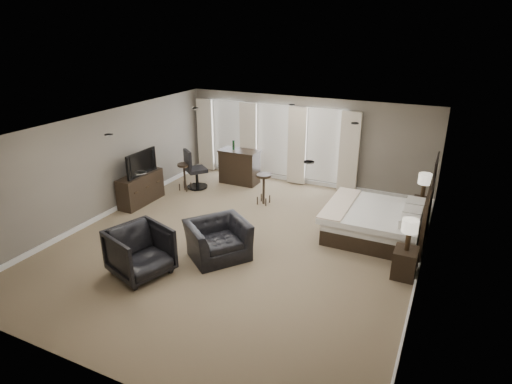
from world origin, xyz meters
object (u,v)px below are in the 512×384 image
at_px(armchair_near, 218,234).
at_px(armchair_far, 140,250).
at_px(bed, 374,208).
at_px(dresser, 141,189).
at_px(lamp_near, 409,235).
at_px(nightstand_far, 420,209).
at_px(bar_stool_right, 264,189).
at_px(nightstand_near, 405,263).
at_px(bar_stool_left, 185,177).
at_px(desk_chair, 196,169).
at_px(tv, 139,172).
at_px(lamp_far, 424,186).
at_px(bar_counter, 239,166).

xyz_separation_m(armchair_near, armchair_far, (-1.01, -1.21, 0.01)).
bearing_deg(bed, dresser, -172.99).
bearing_deg(lamp_near, bed, 121.54).
height_order(nightstand_far, dresser, dresser).
relative_size(lamp_near, bar_stool_right, 0.75).
relative_size(bed, armchair_far, 2.02).
relative_size(nightstand_near, armchair_far, 0.54).
distance_m(bar_stool_left, desk_chair, 0.42).
height_order(bar_stool_left, bar_stool_right, bar_stool_right).
distance_m(nightstand_near, bar_stool_left, 6.72).
bearing_deg(armchair_near, nightstand_far, -6.12).
relative_size(nightstand_near, nightstand_far, 1.08).
relative_size(bed, nightstand_near, 3.73).
bearing_deg(bar_stool_right, tv, -155.56).
distance_m(nightstand_near, armchair_far, 5.07).
bearing_deg(lamp_near, tv, 174.16).
bearing_deg(bar_stool_left, armchair_far, -66.49).
xyz_separation_m(lamp_near, bar_stool_left, (-6.41, 2.03, -0.48)).
height_order(lamp_far, dresser, lamp_far).
xyz_separation_m(lamp_near, tv, (-6.92, 0.71, 0.01)).
bearing_deg(bar_stool_left, desk_chair, 53.07).
height_order(nightstand_far, lamp_far, lamp_far).
distance_m(lamp_far, dresser, 7.27).
bearing_deg(nightstand_near, dresser, 174.16).
bearing_deg(desk_chair, tv, 103.87).
height_order(bed, lamp_near, bed).
xyz_separation_m(tv, bar_counter, (1.67, 2.54, -0.38)).
relative_size(nightstand_far, tv, 0.47).
distance_m(bed, lamp_near, 1.71).
distance_m(nightstand_near, bar_counter, 6.18).
xyz_separation_m(nightstand_near, desk_chair, (-6.18, 2.33, 0.31)).
distance_m(dresser, tv, 0.48).
bearing_deg(armchair_near, bar_stool_right, 43.39).
relative_size(armchair_far, desk_chair, 0.89).
bearing_deg(nightstand_far, desk_chair, -174.69).
bearing_deg(tv, nightstand_far, -72.43).
bearing_deg(bar_stool_right, bar_stool_left, -178.90).
height_order(bed, dresser, bed).
bearing_deg(tv, bar_stool_right, -65.56).
bearing_deg(bar_stool_right, armchair_near, -84.14).
height_order(armchair_far, desk_chair, desk_chair).
relative_size(nightstand_near, tv, 0.51).
bearing_deg(nightstand_far, armchair_far, -132.71).
xyz_separation_m(lamp_near, bar_counter, (-5.25, 3.25, -0.37)).
xyz_separation_m(armchair_near, bar_counter, (-1.64, 4.13, -0.00)).
relative_size(nightstand_far, armchair_far, 0.50).
relative_size(lamp_near, bar_stool_left, 0.79).
distance_m(bar_stool_left, bar_stool_right, 2.50).
height_order(nightstand_near, bar_stool_right, bar_stool_right).
height_order(bar_stool_right, desk_chair, desk_chair).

